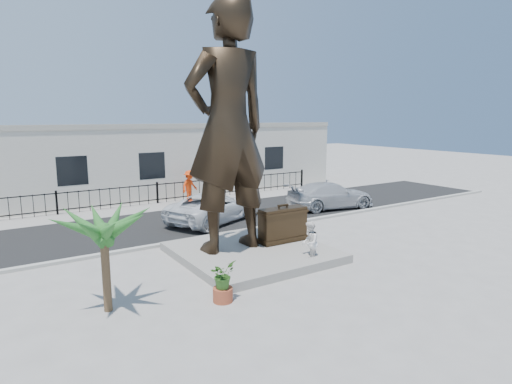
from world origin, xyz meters
TOP-DOWN VIEW (x-y plane):
  - ground at (0.00, 0.00)m, footprint 100.00×100.00m
  - street at (0.00, 8.00)m, footprint 40.00×7.00m
  - curb at (0.00, 4.50)m, footprint 40.00×0.25m
  - far_sidewalk at (0.00, 12.00)m, footprint 40.00×2.50m
  - plinth at (-0.50, 1.50)m, footprint 5.20×5.20m
  - fence at (0.00, 12.80)m, footprint 22.00×0.10m
  - building at (0.00, 17.00)m, footprint 28.00×7.00m
  - statue at (-1.23, 1.94)m, footprint 3.30×2.22m
  - suitcase at (0.96, 1.57)m, footprint 1.92×0.64m
  - tourist at (0.73, -0.33)m, footprint 0.94×0.93m
  - car_white at (0.75, 7.00)m, footprint 5.76×4.34m
  - car_silver at (7.72, 6.20)m, footprint 5.35×2.91m
  - worker at (1.88, 12.32)m, footprint 1.41×1.18m
  - palm_tree at (-6.17, -0.25)m, footprint 1.80×1.80m
  - planter at (-3.32, -1.41)m, footprint 0.56×0.56m
  - shrub at (-3.32, -1.41)m, footprint 0.89×0.85m

SIDE VIEW (x-z plane):
  - ground at x=0.00m, z-range 0.00..0.00m
  - palm_tree at x=-6.17m, z-range -1.60..1.60m
  - street at x=0.00m, z-range 0.00..0.01m
  - far_sidewalk at x=0.00m, z-range 0.00..0.02m
  - curb at x=0.00m, z-range 0.00..0.12m
  - plinth at x=-0.50m, z-range 0.00..0.30m
  - planter at x=-3.32m, z-range 0.00..0.40m
  - fence at x=0.00m, z-range 0.00..1.20m
  - car_white at x=0.75m, z-range 0.01..1.46m
  - car_silver at x=7.72m, z-range 0.01..1.48m
  - tourist at x=0.73m, z-range 0.00..1.53m
  - shrub at x=-3.32m, z-range 0.40..1.18m
  - worker at x=1.88m, z-range 0.02..1.92m
  - suitcase at x=0.96m, z-range 0.30..1.65m
  - building at x=0.00m, z-range 0.00..4.40m
  - statue at x=-1.23m, z-range 0.30..9.18m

